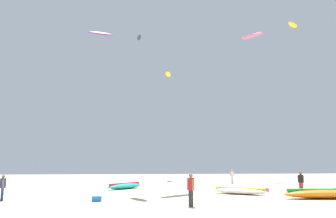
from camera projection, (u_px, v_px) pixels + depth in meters
person_foreground at (191, 187)px, 18.77m from camera, size 0.39×0.55×1.73m
person_midground at (232, 175)px, 40.13m from camera, size 0.51×0.36×1.59m
person_left at (3, 186)px, 21.60m from camera, size 0.35×0.48×1.57m
person_right at (301, 181)px, 27.10m from camera, size 0.37×0.47×1.62m
kite_grounded_near at (240, 191)px, 25.94m from camera, size 4.00×3.62×0.50m
kite_grounded_mid at (125, 186)px, 31.53m from camera, size 3.77×4.35×0.54m
kite_grounded_far at (326, 194)px, 22.70m from camera, size 5.57×1.87×0.70m
cooler_box at (265, 190)px, 27.92m from camera, size 0.56×0.36×0.32m
gear_bag at (97, 199)px, 21.03m from camera, size 0.56×0.36×0.32m
kite_aloft_0 at (168, 74)px, 53.00m from camera, size 1.26×3.10×0.52m
kite_aloft_3 at (252, 36)px, 51.54m from camera, size 2.97×3.44×0.42m
kite_aloft_4 at (293, 25)px, 43.23m from camera, size 2.04×1.84×0.48m
kite_aloft_5 at (101, 33)px, 57.43m from camera, size 4.20×2.10×0.94m
kite_aloft_6 at (139, 38)px, 49.97m from camera, size 0.64×2.12×0.43m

